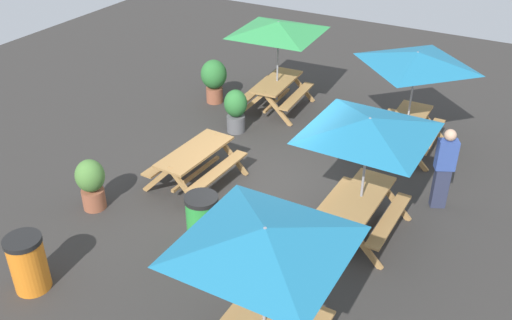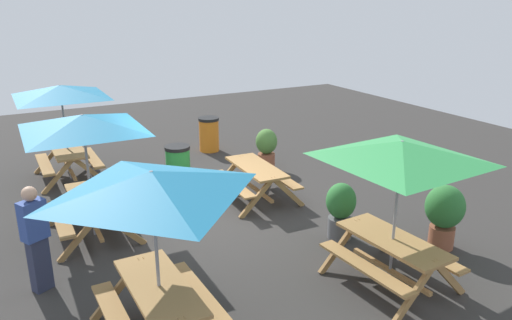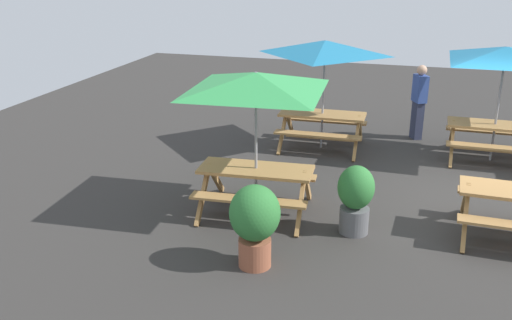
{
  "view_description": "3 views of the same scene",
  "coord_description": "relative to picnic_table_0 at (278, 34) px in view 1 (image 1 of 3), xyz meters",
  "views": [
    {
      "loc": [
        8.36,
        4.44,
        6.45
      ],
      "look_at": [
        0.22,
        -0.1,
        0.9
      ],
      "focal_mm": 40.0,
      "sensor_mm": 36.0,
      "label": 1
    },
    {
      "loc": [
        -8.66,
        3.38,
        4.24
      ],
      "look_at": [
        0.3,
        -1.47,
        0.9
      ],
      "focal_mm": 35.0,
      "sensor_mm": 36.0,
      "label": 2
    },
    {
      "loc": [
        -1.32,
        -9.77,
        4.0
      ],
      "look_at": [
        -3.68,
        -1.67,
        0.9
      ],
      "focal_mm": 40.0,
      "sensor_mm": 36.0,
      "label": 3
    }
  ],
  "objects": [
    {
      "name": "trash_bin_green",
      "position": [
        5.54,
        1.41,
        -1.49
      ],
      "size": [
        0.59,
        0.59,
        0.98
      ],
      "color": "green",
      "rests_on": "ground"
    },
    {
      "name": "potted_plant_2",
      "position": [
        1.61,
        -0.27,
        -1.41
      ],
      "size": [
        0.55,
        0.55,
        1.06
      ],
      "color": "#59595B",
      "rests_on": "ground"
    },
    {
      "name": "picnic_table_1",
      "position": [
        3.98,
        0.2,
        -1.43
      ],
      "size": [
        1.86,
        1.6,
        0.81
      ],
      "rotation": [
        0.0,
        0.0,
        -0.04
      ],
      "color": "#A87A44",
      "rests_on": "ground"
    },
    {
      "name": "picnic_table_0",
      "position": [
        0.0,
        0.0,
        0.0
      ],
      "size": [
        2.82,
        2.82,
        2.34
      ],
      "rotation": [
        0.0,
        0.0,
        0.06
      ],
      "color": "#A87A44",
      "rests_on": "ground"
    },
    {
      "name": "ground_plane",
      "position": [
        3.68,
        1.67,
        -1.99
      ],
      "size": [
        24.0,
        24.0,
        0.0
      ],
      "primitive_type": "plane",
      "color": "#33302D",
      "rests_on": "ground"
    },
    {
      "name": "picnic_table_4",
      "position": [
        7.28,
        3.57,
        0.0
      ],
      "size": [
        2.83,
        2.83,
        2.34
      ],
      "rotation": [
        0.0,
        0.0,
        -0.0
      ],
      "color": "#A87A44",
      "rests_on": "ground"
    },
    {
      "name": "picnic_table_2",
      "position": [
        0.44,
        3.51,
        0.0
      ],
      "size": [
        2.03,
        2.03,
        2.34
      ],
      "rotation": [
        0.0,
        0.0,
        0.01
      ],
      "color": "#A87A44",
      "rests_on": "ground"
    },
    {
      "name": "potted_plant_1",
      "position": [
        5.67,
        -1.03,
        -1.41
      ],
      "size": [
        0.55,
        0.55,
        1.05
      ],
      "color": "#935138",
      "rests_on": "ground"
    },
    {
      "name": "picnic_table_3",
      "position": [
        3.89,
        3.68,
        0.0
      ],
      "size": [
        2.83,
        2.83,
        2.34
      ],
      "rotation": [
        0.0,
        0.0,
        -0.02
      ],
      "color": "#A87A44",
      "rests_on": "ground"
    },
    {
      "name": "potted_plant_0",
      "position": [
        0.46,
        -1.62,
        -1.31
      ],
      "size": [
        0.68,
        0.68,
        1.16
      ],
      "color": "#935138",
      "rests_on": "ground"
    },
    {
      "name": "trash_bin_orange",
      "position": [
        7.81,
        -0.35,
        -1.49
      ],
      "size": [
        0.59,
        0.59,
        0.98
      ],
      "color": "orange",
      "rests_on": "ground"
    },
    {
      "name": "person_standing",
      "position": [
        2.39,
        4.75,
        -1.1
      ],
      "size": [
        0.36,
        0.42,
        1.67
      ],
      "rotation": [
        0.0,
        0.0,
        5.17
      ],
      "color": "#2D334C",
      "rests_on": "ground"
    }
  ]
}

